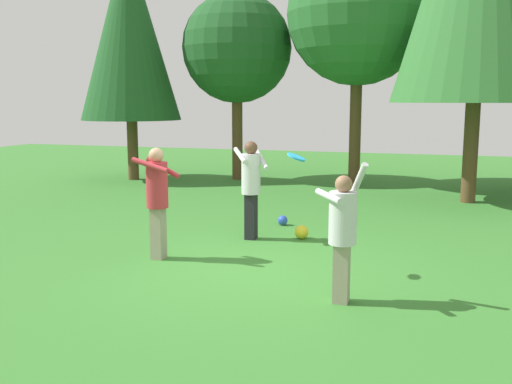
# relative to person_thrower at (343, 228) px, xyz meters

# --- Properties ---
(ground_plane) EXTENTS (40.00, 40.00, 0.00)m
(ground_plane) POSITION_rel_person_thrower_xyz_m (-1.52, 1.02, -0.94)
(ground_plane) COLOR #387A2D
(person_thrower) EXTENTS (0.66, 0.66, 1.75)m
(person_thrower) POSITION_rel_person_thrower_xyz_m (0.00, 0.00, 0.00)
(person_thrower) COLOR gray
(person_thrower) RESTS_ON ground_plane
(person_catcher) EXTENTS (0.74, 0.77, 1.77)m
(person_catcher) POSITION_rel_person_thrower_xyz_m (-2.09, 2.81, 0.11)
(person_catcher) COLOR black
(person_catcher) RESTS_ON ground_plane
(person_bystander) EXTENTS (0.62, 0.51, 1.76)m
(person_bystander) POSITION_rel_person_thrower_xyz_m (-3.08, 1.13, 0.11)
(person_bystander) COLOR gray
(person_bystander) RESTS_ON ground_plane
(frisbee) EXTENTS (0.26, 0.27, 0.12)m
(frisbee) POSITION_rel_person_thrower_xyz_m (-0.83, 1.01, 0.75)
(frisbee) COLOR #2393D1
(ball_yellow) EXTENTS (0.25, 0.25, 0.25)m
(ball_yellow) POSITION_rel_person_thrower_xyz_m (-1.21, 3.09, -0.82)
(ball_yellow) COLOR yellow
(ball_yellow) RESTS_ON ground_plane
(ball_blue) EXTENTS (0.20, 0.20, 0.20)m
(ball_blue) POSITION_rel_person_thrower_xyz_m (-1.84, 4.10, -0.84)
(ball_blue) COLOR blue
(ball_blue) RESTS_ON ground_plane
(tree_far_left) EXTENTS (3.08, 3.08, 7.35)m
(tree_far_left) POSITION_rel_person_thrower_xyz_m (-8.11, 9.28, 3.65)
(tree_far_left) COLOR brown
(tree_far_left) RESTS_ON ground_plane
(tree_left) EXTENTS (3.38, 3.38, 5.77)m
(tree_left) POSITION_rel_person_thrower_xyz_m (-4.98, 10.33, 3.12)
(tree_left) COLOR brown
(tree_left) RESTS_ON ground_plane
(tree_center) EXTENTS (4.08, 4.08, 6.98)m
(tree_center) POSITION_rel_person_thrower_xyz_m (-1.28, 10.26, 3.97)
(tree_center) COLOR brown
(tree_center) RESTS_ON ground_plane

